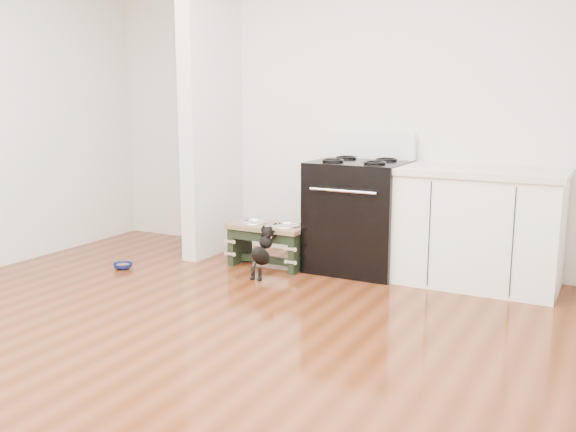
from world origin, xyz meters
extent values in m
plane|color=#4E230E|center=(0.00, 0.00, 0.00)|extent=(5.00, 5.00, 0.00)
plane|color=silver|center=(0.00, 2.50, 1.35)|extent=(5.00, 0.00, 5.00)
cube|color=silver|center=(-1.18, 2.10, 1.35)|extent=(0.15, 0.80, 2.70)
cube|color=black|center=(0.25, 2.15, 0.46)|extent=(0.76, 0.65, 0.92)
cube|color=black|center=(0.25, 1.84, 0.40)|extent=(0.58, 0.02, 0.50)
cylinder|color=silver|center=(0.25, 1.80, 0.72)|extent=(0.56, 0.02, 0.02)
cube|color=white|center=(0.25, 2.43, 1.03)|extent=(0.76, 0.08, 0.22)
torus|color=black|center=(0.07, 2.01, 0.93)|extent=(0.18, 0.18, 0.02)
torus|color=black|center=(0.43, 2.01, 0.93)|extent=(0.18, 0.18, 0.02)
torus|color=black|center=(0.07, 2.29, 0.93)|extent=(0.18, 0.18, 0.02)
torus|color=black|center=(0.43, 2.29, 0.93)|extent=(0.18, 0.18, 0.02)
cube|color=white|center=(1.23, 2.18, 0.43)|extent=(1.20, 0.60, 0.86)
cube|color=beige|center=(1.23, 2.18, 0.89)|extent=(1.24, 0.64, 0.05)
cube|color=black|center=(1.23, 1.92, 0.05)|extent=(1.20, 0.06, 0.10)
cube|color=black|center=(-0.76, 1.89, 0.17)|extent=(0.06, 0.32, 0.33)
cube|color=black|center=(-0.17, 1.89, 0.17)|extent=(0.06, 0.32, 0.33)
cube|color=black|center=(-0.47, 1.75, 0.29)|extent=(0.53, 0.03, 0.08)
cube|color=black|center=(-0.47, 1.89, 0.06)|extent=(0.53, 0.06, 0.06)
cube|color=brown|center=(-0.47, 1.89, 0.35)|extent=(0.67, 0.36, 0.04)
cylinder|color=silver|center=(-0.62, 1.89, 0.35)|extent=(0.23, 0.23, 0.04)
cylinder|color=silver|center=(-0.31, 1.89, 0.35)|extent=(0.23, 0.23, 0.04)
torus|color=silver|center=(-0.62, 1.89, 0.37)|extent=(0.26, 0.26, 0.02)
torus|color=silver|center=(-0.31, 1.89, 0.37)|extent=(0.26, 0.26, 0.02)
cylinder|color=black|center=(-0.38, 1.48, 0.05)|extent=(0.03, 0.03, 0.10)
cylinder|color=black|center=(-0.31, 1.48, 0.05)|extent=(0.03, 0.03, 0.10)
sphere|color=black|center=(-0.38, 1.47, 0.01)|extent=(0.04, 0.04, 0.04)
sphere|color=black|center=(-0.31, 1.47, 0.01)|extent=(0.04, 0.04, 0.04)
ellipsoid|color=black|center=(-0.35, 1.54, 0.18)|extent=(0.12, 0.27, 0.24)
sphere|color=black|center=(-0.35, 1.63, 0.28)|extent=(0.11, 0.11, 0.11)
sphere|color=black|center=(-0.35, 1.66, 0.35)|extent=(0.10, 0.10, 0.10)
sphere|color=black|center=(-0.38, 1.73, 0.35)|extent=(0.03, 0.03, 0.03)
sphere|color=black|center=(-0.31, 1.73, 0.35)|extent=(0.03, 0.03, 0.03)
cylinder|color=black|center=(-0.35, 1.44, 0.11)|extent=(0.02, 0.08, 0.09)
torus|color=#F1477C|center=(-0.35, 1.65, 0.32)|extent=(0.09, 0.06, 0.08)
imported|color=navy|center=(-1.52, 1.23, 0.03)|extent=(0.21, 0.21, 0.05)
cylinder|color=#4E3216|center=(-1.52, 1.23, 0.03)|extent=(0.10, 0.10, 0.02)
camera|label=1|loc=(2.20, -2.77, 1.46)|focal=40.00mm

